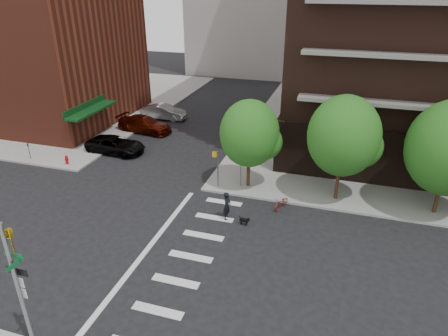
{
  "coord_description": "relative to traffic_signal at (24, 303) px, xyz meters",
  "views": [
    {
      "loc": [
        9.74,
        -15.83,
        13.36
      ],
      "look_at": [
        3.0,
        6.0,
        2.5
      ],
      "focal_mm": 32.0,
      "sensor_mm": 36.0,
      "label": 1
    }
  ],
  "objects": [
    {
      "name": "tree_a",
      "position": [
        4.47,
        15.99,
        1.35
      ],
      "size": [
        4.0,
        4.0,
        5.9
      ],
      "color": "#301E11",
      "rests_on": "sidewalk_ne"
    },
    {
      "name": "dog",
      "position": [
        5.43,
        11.27,
        -2.37
      ],
      "size": [
        0.62,
        0.25,
        0.52
      ],
      "rotation": [
        0.0,
        0.0,
        -0.18
      ],
      "color": "black",
      "rests_on": "ground"
    },
    {
      "name": "sidewalk_nw",
      "position": [
        -24.03,
        30.99,
        -2.62
      ],
      "size": [
        31.0,
        33.0,
        0.15
      ],
      "primitive_type": "cube",
      "color": "gray",
      "rests_on": "ground"
    },
    {
      "name": "scooter",
      "position": [
        7.22,
        13.83,
        -2.3
      ],
      "size": [
        1.05,
        1.61,
        0.8
      ],
      "primitive_type": "imported",
      "rotation": [
        0.0,
        0.0,
        -0.38
      ],
      "color": "maroon",
      "rests_on": "ground"
    },
    {
      "name": "parking_meter",
      "position": [
        -13.53,
        15.29,
        -1.74
      ],
      "size": [
        0.1,
        0.08,
        1.32
      ],
      "color": "black",
      "rests_on": "sidewalk_nw"
    },
    {
      "name": "parked_car_black",
      "position": [
        -7.73,
        18.76,
        -2.0
      ],
      "size": [
        2.54,
        5.13,
        1.4
      ],
      "primitive_type": "imported",
      "rotation": [
        0.0,
        0.0,
        1.53
      ],
      "color": "black",
      "rests_on": "ground"
    },
    {
      "name": "traffic_signal",
      "position": [
        0.0,
        0.0,
        0.0
      ],
      "size": [
        0.9,
        0.75,
        6.0
      ],
      "color": "slate",
      "rests_on": "sidewalk_s"
    },
    {
      "name": "ground",
      "position": [
        0.47,
        7.49,
        -2.7
      ],
      "size": [
        120.0,
        120.0,
        0.0
      ],
      "primitive_type": "plane",
      "color": "black",
      "rests_on": "ground"
    },
    {
      "name": "crosswalk",
      "position": [
        2.68,
        7.49,
        -2.69
      ],
      "size": [
        3.85,
        13.0,
        0.01
      ],
      "color": "silver",
      "rests_on": "ground"
    },
    {
      "name": "midrise_nw",
      "position": [
        -21.53,
        25.49,
        7.45
      ],
      "size": [
        21.4,
        15.5,
        20.0
      ],
      "color": "maroon",
      "rests_on": "sidewalk_nw"
    },
    {
      "name": "pedestrian_signal",
      "position": [
        2.79,
        15.42,
        -0.84
      ],
      "size": [
        2.18,
        0.67,
        2.6
      ],
      "color": "slate",
      "rests_on": "sidewalk_ne"
    },
    {
      "name": "parked_car_maroon",
      "position": [
        -7.73,
        24.03,
        -1.93
      ],
      "size": [
        2.68,
        5.52,
        1.55
      ],
      "primitive_type": "imported",
      "rotation": [
        0.0,
        0.0,
        1.47
      ],
      "color": "#400C03",
      "rests_on": "ground"
    },
    {
      "name": "tree_b",
      "position": [
        10.47,
        15.99,
        1.85
      ],
      "size": [
        4.5,
        4.5,
        6.65
      ],
      "color": "#301E11",
      "rests_on": "sidewalk_ne"
    },
    {
      "name": "parked_car_silver",
      "position": [
        -7.65,
        28.2,
        -1.93
      ],
      "size": [
        1.74,
        4.72,
        1.54
      ],
      "primitive_type": "imported",
      "rotation": [
        0.0,
        0.0,
        1.59
      ],
      "color": "#9DA0A4",
      "rests_on": "ground"
    },
    {
      "name": "dog_walker",
      "position": [
        4.24,
        11.63,
        -1.79
      ],
      "size": [
        0.7,
        0.49,
        1.82
      ],
      "primitive_type": "imported",
      "rotation": [
        0.0,
        0.0,
        1.49
      ],
      "color": "black",
      "rests_on": "ground"
    },
    {
      "name": "fire_hydrant",
      "position": [
        -10.03,
        15.29,
        -2.15
      ],
      "size": [
        0.24,
        0.24,
        0.73
      ],
      "color": "#A50C0C",
      "rests_on": "sidewalk_nw"
    }
  ]
}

